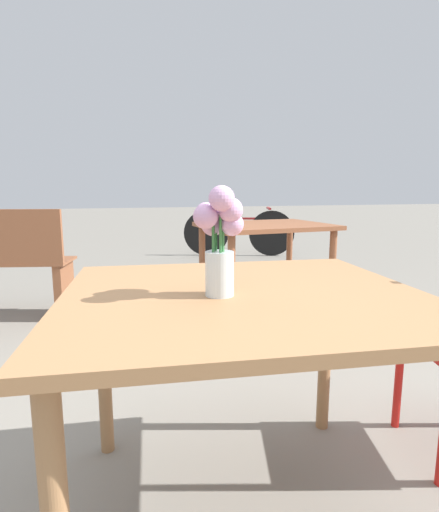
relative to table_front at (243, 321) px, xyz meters
The scene contains 4 objects.
table_front is the anchor object (origin of this frame).
flower_vase 0.26m from the table_front, 163.63° to the right, with size 0.14×0.15×0.29m.
table_back 1.83m from the table_front, 65.98° to the left, with size 0.96×0.79×0.74m.
bicycle 4.85m from the table_front, 71.64° to the left, with size 1.58×0.63×0.78m.
Camera 1 is at (-0.36, -1.03, 1.00)m, focal length 28.00 mm.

